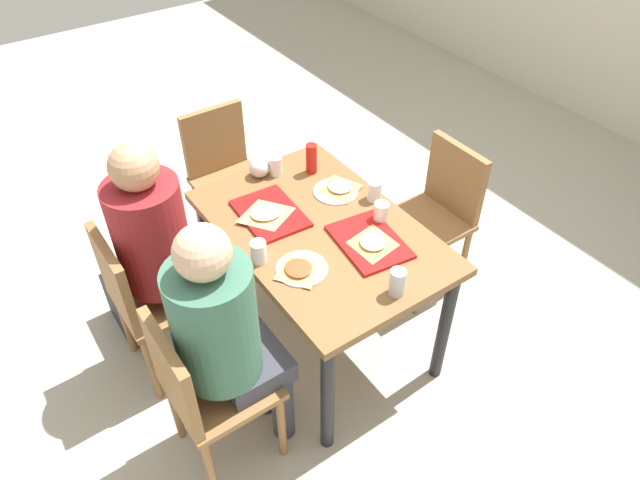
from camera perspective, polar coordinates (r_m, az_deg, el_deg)
The scene contains 24 objects.
ground_plane at distance 3.19m, azimuth 0.00°, elevation -9.27°, with size 10.00×10.00×0.02m, color #B2AD9E.
main_table at distance 2.71m, azimuth 0.00°, elevation -0.39°, with size 1.20×0.79×0.75m.
chair_near_left at distance 2.79m, azimuth -16.97°, elevation -5.21°, with size 0.40×0.40×0.87m.
chair_near_right at distance 2.41m, azimuth -11.59°, elevation -13.94°, with size 0.40×0.40×0.87m.
chair_far_side at distance 3.21m, azimuth 11.53°, elevation 3.06°, with size 0.40×0.40×0.87m.
chair_left_end at distance 3.48m, azimuth -9.33°, elevation 6.80°, with size 0.40×0.40×0.87m.
person_in_red at distance 2.65m, azimuth -15.23°, elevation -0.34°, with size 0.32×0.42×1.28m.
person_in_brown_jacket at distance 2.24m, azimuth -9.20°, elevation -8.78°, with size 0.32×0.42×1.28m.
tray_red_near at distance 2.73m, azimuth -4.92°, elevation 2.61°, with size 0.36×0.26×0.02m, color #B21414.
tray_red_far at distance 2.57m, azimuth 4.84°, elevation -0.16°, with size 0.36×0.26×0.02m, color #B21414.
paper_plate_center at distance 2.86m, azimuth 1.53°, elevation 4.80°, with size 0.22×0.22×0.01m, color white.
paper_plate_near_edge at distance 2.45m, azimuth -1.79°, elevation -2.83°, with size 0.22×0.22×0.01m, color white.
pizza_slice_a at distance 2.70m, azimuth -5.32°, elevation 2.61°, with size 0.22×0.25×0.02m.
pizza_slice_b at distance 2.55m, azimuth 5.21°, elevation -0.21°, with size 0.25×0.25×0.02m.
pizza_slice_c at distance 2.87m, azimuth 1.97°, elevation 5.19°, with size 0.22×0.22×0.02m.
pizza_slice_d at distance 2.43m, azimuth -2.13°, elevation -2.87°, with size 0.19×0.19×0.02m.
plastic_cup_a at distance 2.80m, azimuth 5.34°, elevation 4.86°, with size 0.07×0.07×0.10m, color white.
plastic_cup_b at distance 2.47m, azimuth -6.04°, elevation -1.15°, with size 0.07×0.07×0.10m, color white.
plastic_cup_c at distance 2.97m, azimuth -4.38°, elevation 7.30°, with size 0.07×0.07×0.10m, color white.
plastic_cup_d at distance 2.67m, azimuth 6.02°, elevation 2.70°, with size 0.07×0.07×0.10m, color white.
soda_can at distance 2.33m, azimuth 7.59°, elevation -4.13°, with size 0.07×0.07×0.12m, color #B7BCC6.
condiment_bottle at distance 2.96m, azimuth -0.85°, elevation 7.98°, with size 0.06×0.06×0.16m, color red.
foil_bundle at distance 2.96m, azimuth -6.00°, elevation 7.06°, with size 0.10×0.10×0.10m, color silver.
handbag at distance 3.30m, azimuth -18.21°, elevation -6.07°, with size 0.32×0.16×0.28m, color black.
Camera 1 is at (1.66, -1.15, 2.46)m, focal length 32.64 mm.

